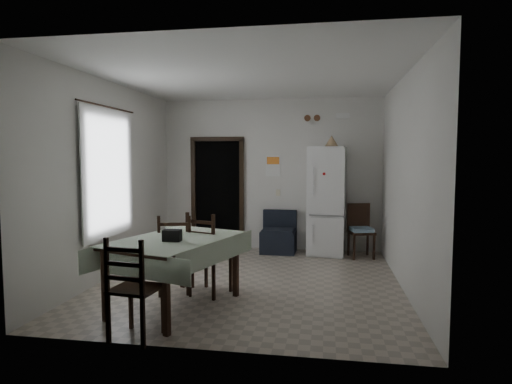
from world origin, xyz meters
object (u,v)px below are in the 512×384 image
Objects in this scene: dining_table at (176,273)px; dining_chair_far_left at (177,253)px; dining_chair_near_head at (136,287)px; corner_chair at (361,231)px; fridge at (327,201)px; navy_seat at (279,232)px; dining_chair_far_right at (209,253)px.

dining_chair_far_left is at bearing 126.88° from dining_table.
corner_chair is at bearing -114.55° from dining_chair_near_head.
fridge is 4.46m from dining_chair_near_head.
fridge is 1.07m from navy_seat.
navy_seat is 0.81× the size of corner_chair.
dining_chair_far_right is at bearing -144.21° from corner_chair.
dining_chair_near_head is (-0.96, -4.04, 0.13)m from navy_seat.
dining_table is at bearing -141.30° from corner_chair.
dining_table reaches higher than navy_seat.
dining_chair_far_left is 0.44m from dining_chair_far_right.
navy_seat is at bearing -95.45° from dining_chair_near_head.
dining_chair_near_head is at bearing 96.56° from dining_chair_far_right.
dining_chair_far_right reaches higher than dining_chair_far_left.
fridge is 1.83× the size of dining_chair_far_right.
corner_chair is (1.49, -0.18, 0.09)m from navy_seat.
fridge is 2.07× the size of corner_chair.
dining_chair_near_head is at bearing -102.43° from navy_seat.
fridge reaches higher than dining_chair_far_right.
dining_chair_far_right is at bearing -112.69° from fridge.
fridge is at bearing 0.97° from navy_seat.
fridge is at bearing -139.69° from dining_chair_far_left.
navy_seat is 0.74× the size of dining_chair_far_left.
navy_seat is at bearing 92.43° from dining_table.
navy_seat is 0.72× the size of dining_chair_far_right.
fridge reaches higher than dining_table.
dining_chair_far_right is at bearing 84.32° from dining_table.
dining_chair_far_right reaches higher than navy_seat.
dining_chair_far_left is (-1.07, -2.59, 0.14)m from navy_seat.
fridge is 1.89× the size of dining_chair_far_left.
corner_chair is (0.61, -0.18, -0.51)m from fridge.
corner_chair is 3.80m from dining_table.
corner_chair is at bearing -8.85° from fridge.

